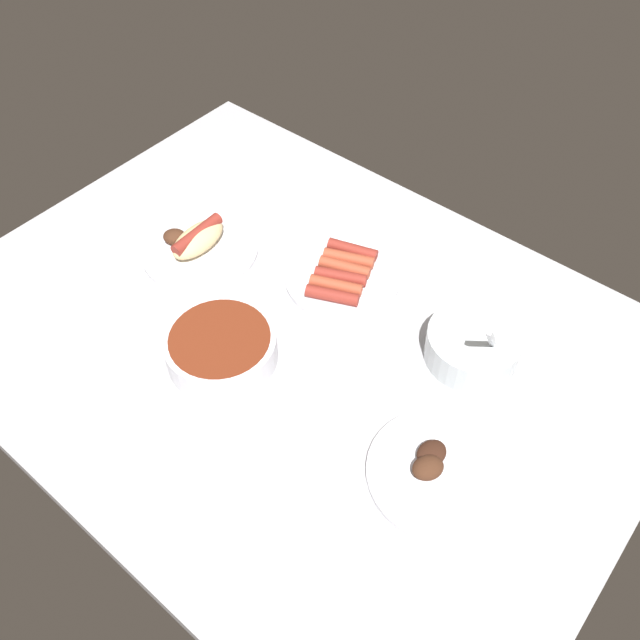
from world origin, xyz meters
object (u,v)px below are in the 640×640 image
plate_hotdog_assembled (198,244)px  plate_sausages (343,276)px  bowl_coleslaw (473,345)px  bowl_chili (221,347)px  plate_grilled_meat (438,471)px

plate_hotdog_assembled → plate_sausages: bearing=24.0°
bowl_coleslaw → plate_hotdog_assembled: bowl_coleslaw is taller
bowl_coleslaw → plate_hotdog_assembled: 54.76cm
plate_sausages → plate_hotdog_assembled: bearing=-156.0°
bowl_chili → plate_sausages: size_ratio=0.87×
bowl_coleslaw → plate_hotdog_assembled: size_ratio=0.70×
bowl_coleslaw → plate_hotdog_assembled: (-53.59, -11.20, -1.37)cm
plate_grilled_meat → plate_sausages: plate_grilled_meat is taller
plate_hotdog_assembled → plate_grilled_meat: 62.27cm
bowl_chili → bowl_coleslaw: bearing=40.1°
bowl_coleslaw → plate_sausages: (-27.55, 0.36, -2.03)cm
bowl_chili → plate_grilled_meat: size_ratio=0.85×
plate_grilled_meat → bowl_coleslaw: bearing=109.7°
bowl_chili → plate_sausages: bearing=81.3°
bowl_coleslaw → bowl_chili: size_ratio=0.85×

